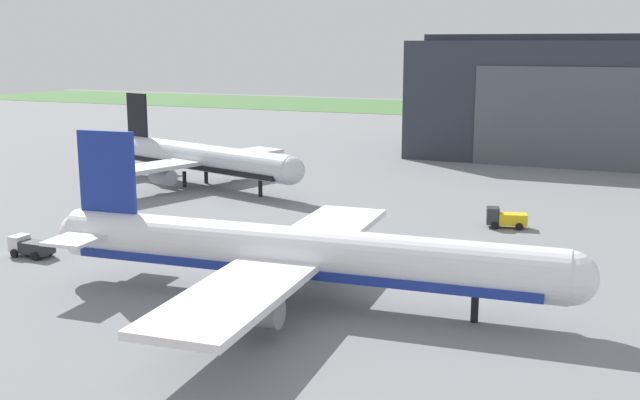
{
  "coord_description": "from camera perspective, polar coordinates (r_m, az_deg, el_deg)",
  "views": [
    {
      "loc": [
        17.78,
        -52.98,
        20.02
      ],
      "look_at": [
        -11.61,
        15.76,
        4.68
      ],
      "focal_mm": 42.8,
      "sensor_mm": 36.0,
      "label": 1
    }
  ],
  "objects": [
    {
      "name": "airliner_far_right",
      "position": [
        109.85,
        -8.86,
        3.08
      ],
      "size": [
        36.46,
        30.45,
        12.65
      ],
      "color": "silver",
      "rests_on": "ground_plane"
    },
    {
      "name": "fuel_bowser",
      "position": [
        78.26,
        -20.83,
        -3.26
      ],
      "size": [
        4.36,
        2.26,
        1.92
      ],
      "color": "silver",
      "rests_on": "ground_plane"
    },
    {
      "name": "airliner_near_left",
      "position": [
        59.76,
        -1.68,
        -4.09
      ],
      "size": [
        44.12,
        37.37,
        12.94
      ],
      "color": "white",
      "rests_on": "ground_plane"
    },
    {
      "name": "grass_field_strip",
      "position": [
        239.77,
        18.93,
        6.2
      ],
      "size": [
        440.0,
        56.0,
        0.08
      ],
      "primitive_type": "cube",
      "color": "#49753F",
      "rests_on": "ground_plane"
    },
    {
      "name": "ground_plane",
      "position": [
        59.36,
        4.38,
        -8.15
      ],
      "size": [
        440.0,
        440.0,
        0.0
      ],
      "primitive_type": "plane",
      "color": "slate"
    },
    {
      "name": "ops_van",
      "position": [
        86.86,
        13.66,
        -1.32
      ],
      "size": [
        4.66,
        2.9,
        2.24
      ],
      "color": "#2D2D33",
      "rests_on": "ground_plane"
    }
  ]
}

